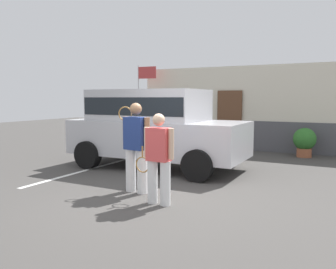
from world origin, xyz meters
The scene contains 8 objects.
ground_plane centered at (0.00, 0.00, 0.00)m, with size 40.00×40.00×0.00m, color #423F3D.
parking_stripe_0 centered at (-2.72, 1.50, 0.00)m, with size 0.12×4.40×0.01m, color silver.
house_frontage centered at (-0.01, 6.88, 1.39)m, with size 8.29×0.40×2.96m.
parked_suv centered at (-1.40, 2.50, 1.15)m, with size 4.60×2.16×2.05m.
tennis_player_man centered at (-0.47, 0.21, 0.91)m, with size 0.78×0.32×1.74m.
tennis_player_woman centered at (0.29, -0.27, 0.81)m, with size 0.85×0.26×1.57m.
potted_plant_by_porch centered at (1.96, 6.07, 0.51)m, with size 0.69×0.69×0.91m.
flag_pole centered at (-4.02, 6.19, 2.13)m, with size 0.80×0.07×3.08m.
Camera 1 is at (3.17, -5.39, 1.83)m, focal length 37.12 mm.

